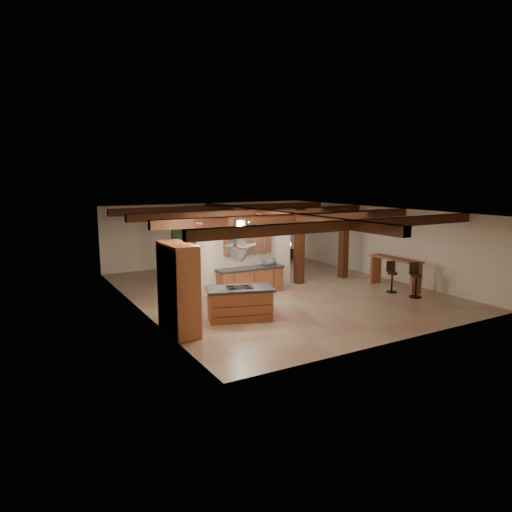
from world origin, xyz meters
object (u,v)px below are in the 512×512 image
(sofa, at_px, (258,255))
(bar_counter, at_px, (395,268))
(kitchen_island, at_px, (240,303))
(dining_table, at_px, (237,272))

(sofa, bearing_deg, bar_counter, 114.49)
(bar_counter, bearing_deg, kitchen_island, -176.23)
(kitchen_island, relative_size, sofa, 0.97)
(dining_table, height_order, sofa, sofa)
(sofa, distance_m, bar_counter, 7.42)
(dining_table, relative_size, bar_counter, 0.75)
(kitchen_island, height_order, dining_table, kitchen_island)
(kitchen_island, distance_m, bar_counter, 6.77)
(kitchen_island, height_order, sofa, kitchen_island)
(sofa, height_order, bar_counter, bar_counter)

